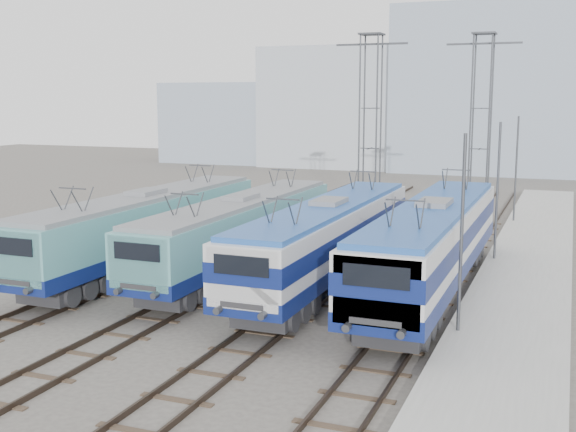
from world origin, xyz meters
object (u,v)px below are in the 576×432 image
Objects in this scene: catenary_tower_east at (481,122)px; mast_rear at (516,171)px; mast_front at (461,238)px; locomotive_center_left at (239,229)px; catenary_tower_west at (370,122)px; locomotive_center_right at (327,235)px; mast_mid at (497,194)px; locomotive_far_right at (432,240)px; locomotive_far_left at (144,224)px.

catenary_tower_east is 4.28m from mast_rear.
catenary_tower_east is 1.71× the size of mast_front.
catenary_tower_west is (2.25, 14.48, 4.49)m from locomotive_center_left.
locomotive_center_right is 2.54× the size of mast_front.
mast_front is 1.00× the size of mast_mid.
catenary_tower_east reaches higher than locomotive_far_right.
catenary_tower_east is (6.50, 2.00, 0.00)m from catenary_tower_west.
locomotive_far_left is at bearing -127.24° from catenary_tower_east.
locomotive_center_right is at bearing 2.21° from locomotive_far_left.
locomotive_center_right is at bearing -131.89° from mast_mid.
catenary_tower_east is at bearing 17.10° from catenary_tower_west.
mast_front is at bearing -66.73° from catenary_tower_west.
locomotive_center_right is 0.95× the size of locomotive_far_right.
locomotive_far_left is 1.00× the size of locomotive_center_right.
mast_rear is at bearing 51.69° from locomotive_far_left.
locomotive_center_left is 1.44× the size of catenary_tower_east.
locomotive_center_right is 2.54× the size of mast_rear.
mast_front reaches higher than locomotive_center_right.
catenary_tower_east reaches higher than mast_front.
mast_rear is at bearing 90.00° from mast_mid.
mast_front and mast_mid have the same top height.
locomotive_center_right is (9.00, 0.35, 0.05)m from locomotive_far_left.
catenary_tower_west reaches higher than mast_rear.
locomotive_center_right reaches higher than locomotive_center_left.
mast_mid is (0.00, 12.00, 0.00)m from mast_front.
locomotive_far_left is at bearing -168.08° from locomotive_center_left.
locomotive_center_left is 9.02m from locomotive_far_right.
mast_front is (1.85, -5.04, 1.13)m from locomotive_far_right.
locomotive_far_right is at bearing -65.72° from catenary_tower_west.
mast_mid is at bearing 48.11° from locomotive_center_right.
locomotive_far_right is (4.50, 0.12, 0.10)m from locomotive_center_right.
locomotive_far_left is 17.10m from mast_mid.
mast_rear is (6.35, 19.08, 1.23)m from locomotive_center_right.
catenary_tower_west is at bearing -162.90° from catenary_tower_east.
locomotive_far_left is 1.49× the size of catenary_tower_west.
catenary_tower_east is 10.69m from mast_mid.
locomotive_far_left is at bearing -113.63° from catenary_tower_west.
locomotive_far_left is 24.79m from mast_rear.
catenary_tower_west and catenary_tower_east have the same top height.
mast_front reaches higher than locomotive_far_left.
mast_front is at bearing -69.84° from locomotive_far_right.
locomotive_center_left is 4.54m from locomotive_center_right.
mast_rear is at bearing 24.94° from catenary_tower_west.
locomotive_center_left is 0.92× the size of locomotive_far_right.
mast_front is (6.35, -4.92, 1.23)m from locomotive_center_right.
locomotive_center_right is (4.50, -0.60, 0.12)m from locomotive_center_left.
catenary_tower_east is (13.25, 17.43, 4.42)m from locomotive_far_left.
locomotive_far_right is 16.96m from catenary_tower_west.
locomotive_center_left is at bearing 172.39° from locomotive_center_right.
catenary_tower_west is 1.71× the size of mast_mid.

